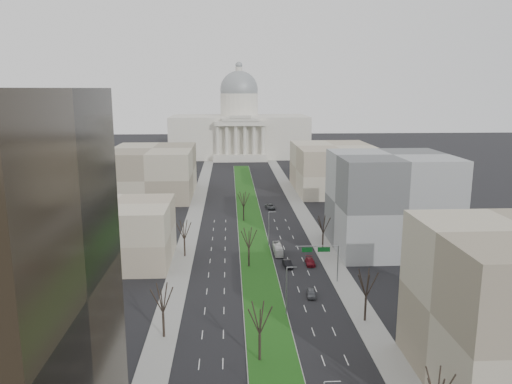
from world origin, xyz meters
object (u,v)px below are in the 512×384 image
object	(u,v)px
car_grey_far	(270,206)
box_van	(278,249)
car_grey_near	(311,293)
car_red	(310,262)
car_black	(287,264)

from	to	relation	value
car_grey_far	box_van	world-z (taller)	box_van
car_grey_near	car_red	distance (m)	18.12
car_grey_far	box_van	xyz separation A→B (m)	(-1.98, -46.65, 0.35)
car_red	box_van	xyz separation A→B (m)	(-6.69, 8.30, 0.40)
car_grey_near	car_black	size ratio (longest dim) A/B	0.92
box_van	car_grey_far	bearing A→B (deg)	87.17
car_grey_far	box_van	distance (m)	46.70
car_grey_near	car_red	size ratio (longest dim) A/B	0.84
car_grey_far	car_grey_near	bearing A→B (deg)	-95.71
car_grey_near	car_grey_far	xyz separation A→B (m)	(-2.04, 72.88, 0.05)
car_grey_near	box_van	size ratio (longest dim) A/B	0.52
car_grey_far	box_van	bearing A→B (deg)	-99.74
car_grey_near	car_red	world-z (taller)	car_red
car_black	box_van	world-z (taller)	box_van
car_grey_near	box_van	xyz separation A→B (m)	(-4.02, 26.22, 0.41)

